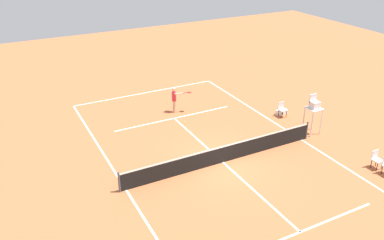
{
  "coord_description": "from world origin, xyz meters",
  "views": [
    {
      "loc": [
        9.62,
        15.04,
        11.11
      ],
      "look_at": [
        -0.12,
        -3.71,
        0.8
      ],
      "focal_mm": 37.81,
      "sensor_mm": 36.0,
      "label": 1
    }
  ],
  "objects_px": {
    "courtside_chair_near": "(376,159)",
    "equipment_bag": "(281,112)",
    "player_serving": "(175,98)",
    "courtside_chair_mid": "(282,109)",
    "tennis_ball": "(185,122)",
    "umpire_chair": "(314,108)"
  },
  "relations": [
    {
      "from": "courtside_chair_near",
      "to": "equipment_bag",
      "type": "relative_size",
      "value": 1.25
    },
    {
      "from": "courtside_chair_mid",
      "to": "equipment_bag",
      "type": "distance_m",
      "value": 0.51
    },
    {
      "from": "courtside_chair_near",
      "to": "equipment_bag",
      "type": "height_order",
      "value": "courtside_chair_near"
    },
    {
      "from": "courtside_chair_near",
      "to": "equipment_bag",
      "type": "xyz_separation_m",
      "value": [
        0.12,
        -7.24,
        -0.38
      ]
    },
    {
      "from": "umpire_chair",
      "to": "equipment_bag",
      "type": "height_order",
      "value": "umpire_chair"
    },
    {
      "from": "umpire_chair",
      "to": "courtside_chair_near",
      "type": "relative_size",
      "value": 2.54
    },
    {
      "from": "tennis_ball",
      "to": "courtside_chair_mid",
      "type": "height_order",
      "value": "courtside_chair_mid"
    },
    {
      "from": "courtside_chair_mid",
      "to": "umpire_chair",
      "type": "bearing_deg",
      "value": 91.94
    },
    {
      "from": "tennis_ball",
      "to": "courtside_chair_mid",
      "type": "relative_size",
      "value": 0.07
    },
    {
      "from": "player_serving",
      "to": "courtside_chair_mid",
      "type": "relative_size",
      "value": 1.79
    },
    {
      "from": "tennis_ball",
      "to": "umpire_chair",
      "type": "height_order",
      "value": "umpire_chair"
    },
    {
      "from": "umpire_chair",
      "to": "equipment_bag",
      "type": "xyz_separation_m",
      "value": [
        -0.12,
        -2.86,
        -1.46
      ]
    },
    {
      "from": "tennis_ball",
      "to": "equipment_bag",
      "type": "relative_size",
      "value": 0.09
    },
    {
      "from": "courtside_chair_near",
      "to": "equipment_bag",
      "type": "distance_m",
      "value": 7.26
    },
    {
      "from": "player_serving",
      "to": "courtside_chair_mid",
      "type": "height_order",
      "value": "player_serving"
    },
    {
      "from": "courtside_chair_mid",
      "to": "equipment_bag",
      "type": "bearing_deg",
      "value": -127.98
    },
    {
      "from": "player_serving",
      "to": "courtside_chair_near",
      "type": "xyz_separation_m",
      "value": [
        -6.06,
        10.73,
        -0.48
      ]
    },
    {
      "from": "umpire_chair",
      "to": "courtside_chair_mid",
      "type": "bearing_deg",
      "value": -88.06
    },
    {
      "from": "player_serving",
      "to": "tennis_ball",
      "type": "distance_m",
      "value": 1.95
    },
    {
      "from": "courtside_chair_mid",
      "to": "equipment_bag",
      "type": "relative_size",
      "value": 1.25
    },
    {
      "from": "umpire_chair",
      "to": "courtside_chair_near",
      "type": "xyz_separation_m",
      "value": [
        -0.24,
        4.39,
        -1.07
      ]
    },
    {
      "from": "courtside_chair_near",
      "to": "courtside_chair_mid",
      "type": "height_order",
      "value": "same"
    }
  ]
}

